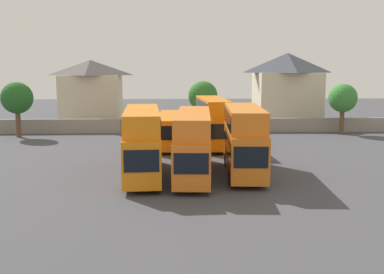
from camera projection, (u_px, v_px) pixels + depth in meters
ground at (187, 139)px, 53.07m from camera, size 140.00×140.00×0.00m
depot_boundary_wall at (185, 126)px, 58.49m from camera, size 56.00×0.50×1.80m
bus_1 at (142, 139)px, 34.57m from camera, size 3.17×11.25×5.10m
bus_2 at (193, 140)px, 34.84m from camera, size 3.28×12.09×4.86m
bus_3 at (244, 137)px, 35.26m from camera, size 3.24×10.25×5.19m
bus_4 at (171, 128)px, 48.33m from camera, size 2.90×11.55×3.31m
bus_5 at (213, 119)px, 48.31m from camera, size 3.04×11.51×5.00m
house_terrace_left at (91, 92)px, 65.37m from camera, size 8.64×6.30×9.27m
house_terrace_centre at (287, 88)px, 66.67m from camera, size 9.31×8.01×10.29m
tree_left_of_lot at (203, 96)px, 60.52m from camera, size 3.88×3.88×6.47m
tree_behind_wall at (343, 98)px, 56.78m from camera, size 3.52×3.52×6.25m
tree_right_of_lot at (17, 98)px, 54.16m from camera, size 3.73×3.73×6.54m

